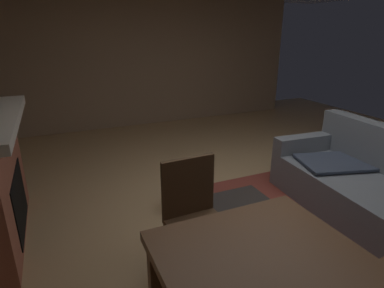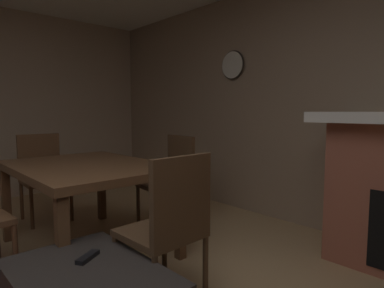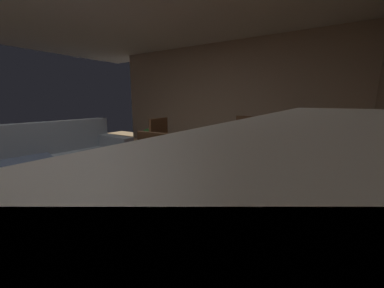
% 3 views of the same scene
% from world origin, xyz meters
% --- Properties ---
extents(wall_back_fireplace_side, '(8.33, 0.12, 2.54)m').
position_xyz_m(wall_back_fireplace_side, '(0.00, -2.97, 1.27)').
color(wall_back_fireplace_side, '#9E846B').
rests_on(wall_back_fireplace_side, ground).
extents(tv_remote, '(0.13, 0.16, 0.02)m').
position_xyz_m(tv_remote, '(0.60, -0.57, 0.39)').
color(tv_remote, black).
rests_on(tv_remote, ottoman_coffee_table).
extents(dining_table, '(1.46, 1.06, 0.74)m').
position_xyz_m(dining_table, '(1.56, -1.01, 0.66)').
color(dining_table, brown).
rests_on(dining_table, ground).
extents(dining_chair_east, '(0.46, 0.46, 0.93)m').
position_xyz_m(dining_chair_east, '(2.69, -1.01, 0.52)').
color(dining_chair_east, brown).
rests_on(dining_chair_east, ground).
extents(dining_chair_west, '(0.46, 0.46, 0.93)m').
position_xyz_m(dining_chair_west, '(0.44, -1.01, 0.52)').
color(dining_chair_west, '#513823').
rests_on(dining_chair_west, ground).
extents(dining_chair_south, '(0.48, 0.48, 0.93)m').
position_xyz_m(dining_chair_south, '(1.56, -1.93, 0.52)').
color(dining_chair_south, '#513823').
rests_on(dining_chair_south, ground).
extents(wall_clock, '(0.34, 0.03, 0.34)m').
position_xyz_m(wall_clock, '(1.58, -2.88, 1.73)').
color(wall_clock, silver).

